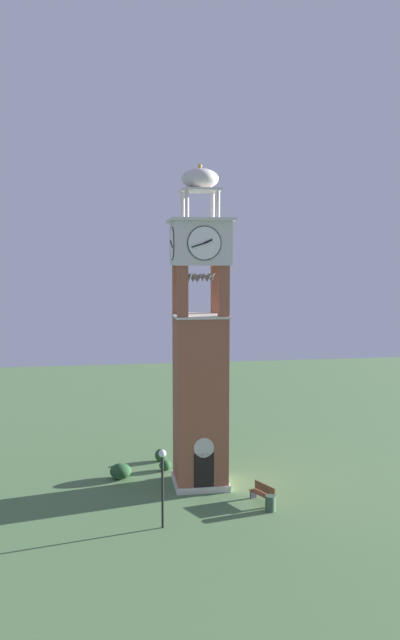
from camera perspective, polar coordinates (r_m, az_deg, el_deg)
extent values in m
plane|color=#517547|center=(36.32, 0.00, -14.87)|extent=(80.00, 80.00, 0.00)
cube|color=#93543D|center=(34.91, 0.00, -7.53)|extent=(2.78, 2.78, 9.54)
cube|color=beige|center=(36.26, 0.00, -14.61)|extent=(2.98, 2.98, 0.35)
cube|color=black|center=(34.62, 0.36, -13.91)|extent=(1.10, 0.04, 2.20)
cylinder|color=beige|center=(34.17, 0.36, -11.70)|extent=(1.10, 0.04, 1.10)
cube|color=#93543D|center=(32.76, -1.63, 2.55)|extent=(0.56, 0.56, 2.85)
cube|color=#93543D|center=(33.11, 2.19, 2.58)|extent=(0.56, 0.56, 2.85)
cube|color=#93543D|center=(34.96, -2.07, 2.76)|extent=(0.56, 0.56, 2.85)
cube|color=#93543D|center=(35.29, 1.51, 2.79)|extent=(0.56, 0.56, 2.85)
cube|color=beige|center=(34.12, 0.00, 0.39)|extent=(2.94, 2.94, 0.12)
cone|color=#4C4C51|center=(34.08, 1.04, 3.88)|extent=(0.42, 0.42, 0.50)
cone|color=#4C4C51|center=(34.59, 0.24, 3.91)|extent=(0.43, 0.43, 0.43)
cone|color=#4C4C51|center=(34.47, -0.66, 3.91)|extent=(0.55, 0.55, 0.46)
cone|color=#4C4C51|center=(33.95, -1.06, 3.87)|extent=(0.47, 0.47, 0.46)
cone|color=#4C4C51|center=(33.37, -0.26, 3.84)|extent=(0.57, 0.57, 0.41)
cone|color=#4C4C51|center=(33.49, 0.66, 3.85)|extent=(0.55, 0.55, 0.38)
cube|color=beige|center=(33.96, 0.00, 7.05)|extent=(3.02, 3.02, 2.35)
cylinder|color=white|center=(32.45, 0.41, 7.10)|extent=(1.78, 0.05, 1.78)
torus|color=black|center=(32.45, 0.41, 7.10)|extent=(1.81, 0.06, 1.81)
cube|color=black|center=(32.43, 0.79, 7.26)|extent=(0.44, 0.03, 0.26)
cube|color=black|center=(32.34, -0.17, 6.91)|extent=(0.70, 0.03, 0.28)
cylinder|color=white|center=(35.48, -0.38, 7.00)|extent=(1.78, 0.05, 1.78)
torus|color=black|center=(35.48, -0.38, 7.00)|extent=(1.81, 0.06, 1.81)
cube|color=black|center=(35.57, -0.06, 7.14)|extent=(0.44, 0.03, 0.26)
cube|color=black|center=(35.49, -0.93, 6.82)|extent=(0.70, 0.03, 0.28)
cylinder|color=white|center=(33.77, -2.59, 7.05)|extent=(0.05, 1.78, 1.78)
torus|color=black|center=(33.77, -2.59, 7.05)|extent=(0.06, 1.81, 1.81)
cube|color=black|center=(33.97, -2.72, 7.19)|extent=(0.03, 0.44, 0.26)
cube|color=black|center=(33.42, -2.63, 6.87)|extent=(0.03, 0.70, 0.28)
cylinder|color=white|center=(34.23, 2.55, 7.03)|extent=(0.05, 1.78, 1.78)
torus|color=black|center=(34.23, 2.55, 7.03)|extent=(0.06, 1.81, 1.81)
cube|color=black|center=(34.44, 2.58, 7.17)|extent=(0.03, 0.44, 0.26)
cube|color=black|center=(33.91, 2.76, 6.86)|extent=(0.03, 0.70, 0.28)
cube|color=beige|center=(34.01, 0.00, 9.16)|extent=(3.38, 3.38, 0.16)
cylinder|color=beige|center=(33.13, -1.22, 10.66)|extent=(0.22, 0.22, 1.47)
cylinder|color=beige|center=(33.39, 1.65, 10.62)|extent=(0.22, 0.22, 1.47)
cylinder|color=beige|center=(34.78, -1.58, 10.43)|extent=(0.22, 0.22, 1.47)
cylinder|color=beige|center=(35.02, 1.16, 10.40)|extent=(0.22, 0.22, 1.47)
cube|color=beige|center=(34.14, 0.00, 11.86)|extent=(2.10, 2.10, 0.12)
ellipsoid|color=beige|center=(34.21, 0.00, 12.87)|extent=(2.02, 2.02, 1.10)
sphere|color=#B79338|center=(34.30, 0.00, 13.98)|extent=(0.24, 0.24, 0.24)
cube|color=brown|center=(33.87, 5.73, -15.66)|extent=(1.10, 1.63, 0.06)
cube|color=brown|center=(33.88, 5.99, -15.15)|extent=(0.75, 1.46, 0.44)
cube|color=#2D2D33|center=(33.45, 6.56, -16.40)|extent=(0.39, 0.25, 0.42)
cube|color=#2D2D33|center=(34.47, 4.92, -15.69)|extent=(0.39, 0.25, 0.42)
cylinder|color=black|center=(30.47, -3.47, -15.58)|extent=(0.12, 0.12, 3.46)
sphere|color=silver|center=(29.82, -3.49, -12.17)|extent=(0.36, 0.36, 0.36)
cylinder|color=#38513D|center=(32.90, 6.49, -16.43)|extent=(0.52, 0.52, 0.80)
ellipsoid|color=#234C28|center=(38.41, -3.23, -13.22)|extent=(0.73, 0.73, 0.62)
ellipsoid|color=#234C28|center=(37.28, -7.32, -13.65)|extent=(1.25, 1.25, 0.87)
ellipsoid|color=#234C28|center=(40.00, -3.63, -12.31)|extent=(0.75, 0.75, 0.77)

